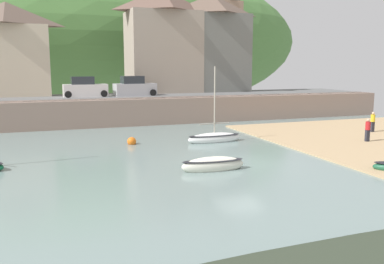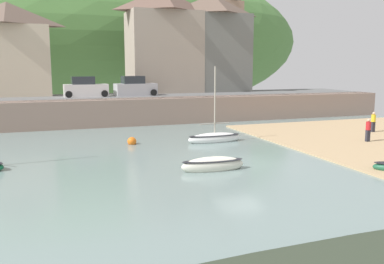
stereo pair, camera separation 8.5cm
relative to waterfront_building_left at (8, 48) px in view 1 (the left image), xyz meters
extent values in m
cube|color=gray|center=(13.17, -25.20, -7.06)|extent=(48.00, 40.00, 0.06)
cube|color=gray|center=(13.17, -8.20, -5.83)|extent=(48.00, 2.40, 2.40)
cube|color=#606060|center=(13.17, -4.50, -4.68)|extent=(48.00, 9.00, 0.10)
ellipsoid|color=#4F803E|center=(9.50, 30.00, 2.61)|extent=(80.00, 44.00, 27.57)
cube|color=beige|center=(0.00, 0.00, -1.21)|extent=(7.65, 5.79, 6.86)
pyramid|color=brown|center=(0.00, 0.00, 3.35)|extent=(7.95, 6.09, 2.26)
cube|color=#A29281|center=(15.91, 0.00, -0.24)|extent=(7.73, 5.55, 8.79)
pyramid|color=brown|center=(15.91, 0.00, 5.40)|extent=(8.03, 5.85, 2.49)
cube|color=slate|center=(21.80, 0.00, -0.29)|extent=(7.65, 5.51, 8.69)
pyramid|color=brown|center=(21.80, 0.00, 5.19)|extent=(7.95, 5.81, 2.27)
cube|color=tan|center=(25.65, 4.00, 0.80)|extent=(2.80, 2.80, 10.86)
ellipsoid|color=silver|center=(11.13, -26.31, -6.78)|extent=(3.44, 1.12, 0.94)
ellipsoid|color=black|center=(11.13, -26.31, -6.52)|extent=(3.37, 1.09, 0.12)
ellipsoid|color=white|center=(14.34, -18.77, -6.80)|extent=(4.04, 1.16, 0.87)
ellipsoid|color=black|center=(14.34, -18.77, -6.56)|extent=(3.96, 1.14, 0.12)
cylinder|color=#B2A893|center=(14.34, -18.77, -4.02)|extent=(0.09, 0.09, 4.67)
cylinder|color=gray|center=(14.34, -18.77, -5.71)|extent=(2.27, 0.14, 0.07)
cube|color=silver|center=(6.87, -4.50, -4.03)|extent=(4.14, 1.80, 1.20)
cube|color=#282D33|center=(6.62, -4.50, -3.08)|extent=(2.14, 1.55, 0.80)
cylinder|color=black|center=(8.52, -3.70, -4.31)|extent=(0.64, 0.22, 0.64)
cylinder|color=black|center=(8.52, -5.30, -4.31)|extent=(0.64, 0.22, 0.64)
cylinder|color=black|center=(5.22, -3.70, -4.31)|extent=(0.64, 0.22, 0.64)
cylinder|color=black|center=(5.22, -5.30, -4.31)|extent=(0.64, 0.22, 0.64)
cube|color=#BCBBC0|center=(11.69, -4.50, -4.03)|extent=(4.22, 2.02, 1.20)
cube|color=#282D33|center=(11.44, -4.50, -3.08)|extent=(2.21, 1.66, 0.80)
cylinder|color=black|center=(13.34, -3.70, -4.31)|extent=(0.64, 0.22, 0.64)
cylinder|color=black|center=(13.34, -5.30, -4.31)|extent=(0.64, 0.22, 0.64)
cylinder|color=black|center=(10.04, -3.70, -4.31)|extent=(0.64, 0.22, 0.64)
cylinder|color=black|center=(10.04, -5.30, -4.31)|extent=(0.64, 0.22, 0.64)
cube|color=#282833|center=(27.85, -19.40, -6.52)|extent=(0.28, 0.20, 0.82)
cylinder|color=gold|center=(27.85, -19.40, -5.82)|extent=(0.34, 0.34, 0.58)
sphere|color=#D1A889|center=(27.85, -19.40, -5.42)|extent=(0.22, 0.22, 0.22)
cube|color=#282833|center=(24.37, -22.70, -6.52)|extent=(0.28, 0.20, 0.82)
cylinder|color=red|center=(24.37, -22.70, -5.82)|extent=(0.34, 0.34, 0.58)
sphere|color=#D1A889|center=(24.37, -22.70, -5.42)|extent=(0.22, 0.22, 0.22)
sphere|color=orange|center=(8.60, -17.67, -6.85)|extent=(0.63, 0.63, 0.63)
camera|label=1|loc=(2.89, -46.15, -1.59)|focal=39.49mm
camera|label=2|loc=(2.97, -46.18, -1.59)|focal=39.49mm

